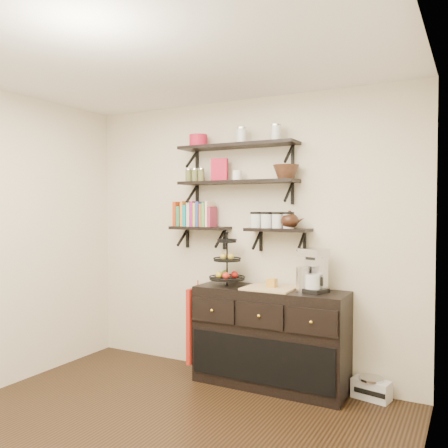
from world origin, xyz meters
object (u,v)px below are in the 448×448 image
at_px(sideboard, 270,337).
at_px(coffee_maker, 314,271).
at_px(radio, 371,388).
at_px(fruit_stand, 227,267).

bearing_deg(sideboard, coffee_maker, 3.70).
bearing_deg(radio, fruit_stand, -162.26).
bearing_deg(coffee_maker, sideboard, -157.21).
height_order(sideboard, fruit_stand, fruit_stand).
relative_size(sideboard, coffee_maker, 3.64).
relative_size(sideboard, fruit_stand, 2.83).
xyz_separation_m(coffee_maker, radio, (0.47, 0.11, -0.99)).
distance_m(sideboard, coffee_maker, 0.75).
relative_size(fruit_stand, radio, 1.46).
height_order(fruit_stand, radio, fruit_stand).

